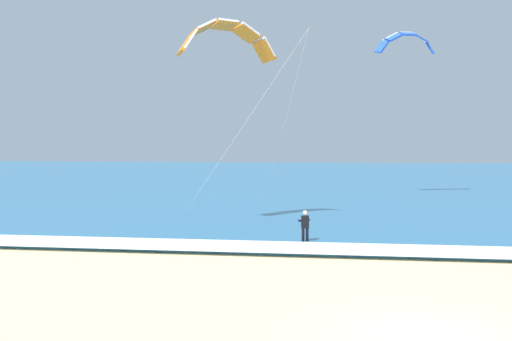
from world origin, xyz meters
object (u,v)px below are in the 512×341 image
at_px(surfboard, 305,245).
at_px(kitesurfer, 305,226).
at_px(kite_distant, 407,41).
at_px(kite_primary, 226,36).

bearing_deg(surfboard, kitesurfer, 109.48).
relative_size(surfboard, kite_distant, 0.28).
height_order(surfboard, kitesurfer, kitesurfer).
xyz_separation_m(surfboard, kite_distant, (7.10, 25.85, 13.82)).
bearing_deg(kite_primary, kite_distant, 59.18).
xyz_separation_m(kitesurfer, kite_primary, (-4.94, 5.64, 10.12)).
relative_size(kite_primary, kite_distant, 2.04).
height_order(kite_primary, kite_distant, kite_distant).
bearing_deg(surfboard, kite_distant, 74.65).
height_order(surfboard, kite_primary, kite_primary).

